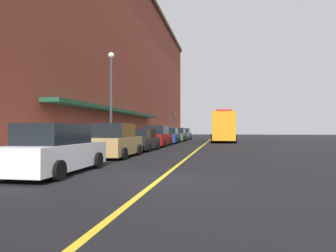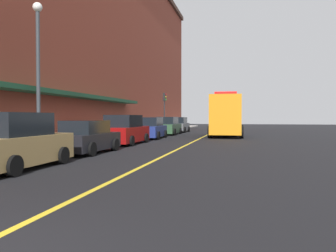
# 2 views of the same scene
# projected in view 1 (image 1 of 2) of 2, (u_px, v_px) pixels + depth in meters

# --- Properties ---
(ground_plane) EXTENTS (112.00, 112.00, 0.00)m
(ground_plane) POSITION_uv_depth(u_px,v_px,m) (206.00, 143.00, 33.74)
(ground_plane) COLOR black
(sidewalk_left) EXTENTS (2.40, 70.00, 0.15)m
(sidewalk_left) POSITION_uv_depth(u_px,v_px,m) (153.00, 142.00, 34.88)
(sidewalk_left) COLOR #ADA8A0
(sidewalk_left) RESTS_ON ground
(lane_center_stripe) EXTENTS (0.16, 70.00, 0.01)m
(lane_center_stripe) POSITION_uv_depth(u_px,v_px,m) (206.00, 143.00, 33.74)
(lane_center_stripe) COLOR gold
(lane_center_stripe) RESTS_ON ground
(brick_building_left) EXTENTS (12.68, 64.00, 19.25)m
(brick_building_left) POSITION_uv_depth(u_px,v_px,m) (94.00, 62.00, 35.28)
(brick_building_left) COLOR brown
(brick_building_left) RESTS_ON ground
(parked_car_0) EXTENTS (2.05, 4.82, 1.76)m
(parked_car_0) POSITION_uv_depth(u_px,v_px,m) (57.00, 150.00, 10.52)
(parked_car_0) COLOR silver
(parked_car_0) RESTS_ON ground
(parked_car_1) EXTENTS (2.12, 4.48, 1.89)m
(parked_car_1) POSITION_uv_depth(u_px,v_px,m) (116.00, 142.00, 16.58)
(parked_car_1) COLOR #A5844C
(parked_car_1) RESTS_ON ground
(parked_car_2) EXTENTS (2.03, 4.26, 1.58)m
(parked_car_2) POSITION_uv_depth(u_px,v_px,m) (142.00, 141.00, 21.62)
(parked_car_2) COLOR black
(parked_car_2) RESTS_ON ground
(parked_car_3) EXTENTS (2.10, 4.83, 1.87)m
(parked_car_3) POSITION_uv_depth(u_px,v_px,m) (157.00, 137.00, 27.06)
(parked_car_3) COLOR maroon
(parked_car_3) RESTS_ON ground
(parked_car_4) EXTENTS (2.10, 4.36, 1.72)m
(parked_car_4) POSITION_uv_depth(u_px,v_px,m) (170.00, 136.00, 32.74)
(parked_car_4) COLOR navy
(parked_car_4) RESTS_ON ground
(parked_car_5) EXTENTS (2.12, 4.84, 1.75)m
(parked_car_5) POSITION_uv_depth(u_px,v_px,m) (178.00, 135.00, 38.96)
(parked_car_5) COLOR #2D5133
(parked_car_5) RESTS_ON ground
(parked_car_6) EXTENTS (2.12, 4.27, 1.72)m
(parked_car_6) POSITION_uv_depth(u_px,v_px,m) (184.00, 134.00, 44.37)
(parked_car_6) COLOR #595B60
(parked_car_6) RESTS_ON ground
(utility_truck) EXTENTS (2.96, 8.01, 3.79)m
(utility_truck) POSITION_uv_depth(u_px,v_px,m) (223.00, 127.00, 36.14)
(utility_truck) COLOR orange
(utility_truck) RESTS_ON ground
(parking_meter_0) EXTENTS (0.14, 0.18, 1.33)m
(parking_meter_0) POSITION_uv_depth(u_px,v_px,m) (35.00, 142.00, 11.70)
(parking_meter_0) COLOR #4C4C51
(parking_meter_0) RESTS_ON sidewalk_left
(parking_meter_1) EXTENTS (0.14, 0.18, 1.33)m
(parking_meter_1) POSITION_uv_depth(u_px,v_px,m) (151.00, 134.00, 30.59)
(parking_meter_1) COLOR #4C4C51
(parking_meter_1) RESTS_ON sidewalk_left
(street_lamp_left) EXTENTS (0.44, 0.44, 6.94)m
(street_lamp_left) POSITION_uv_depth(u_px,v_px,m) (111.00, 90.00, 21.23)
(street_lamp_left) COLOR #33383D
(street_lamp_left) RESTS_ON sidewalk_left
(traffic_light_near) EXTENTS (0.38, 0.36, 4.30)m
(traffic_light_near) POSITION_uv_depth(u_px,v_px,m) (173.00, 118.00, 43.68)
(traffic_light_near) COLOR #232326
(traffic_light_near) RESTS_ON sidewalk_left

